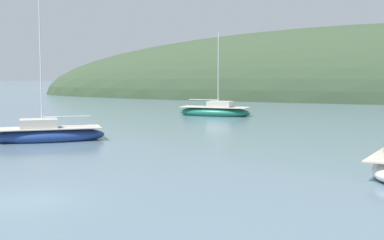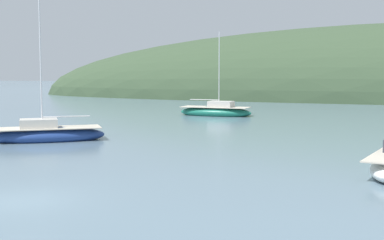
# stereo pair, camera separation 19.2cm
# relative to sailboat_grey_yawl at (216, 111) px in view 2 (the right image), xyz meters

# --- Properties ---
(ground_plane) EXTENTS (400.00, 400.00, 0.00)m
(ground_plane) POSITION_rel_sailboat_grey_yawl_xyz_m (3.18, -37.90, -0.45)
(ground_plane) COLOR slate
(sailboat_grey_yawl) EXTENTS (7.92, 3.09, 9.04)m
(sailboat_grey_yawl) POSITION_rel_sailboat_grey_yawl_xyz_m (0.00, 0.00, 0.00)
(sailboat_grey_yawl) COLOR #196B56
(sailboat_grey_yawl) RESTS_ON ground
(sailboat_blue_center) EXTENTS (7.66, 6.42, 9.83)m
(sailboat_blue_center) POSITION_rel_sailboat_grey_yawl_xyz_m (-5.38, -23.13, -0.01)
(sailboat_blue_center) COLOR navy
(sailboat_blue_center) RESTS_ON ground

